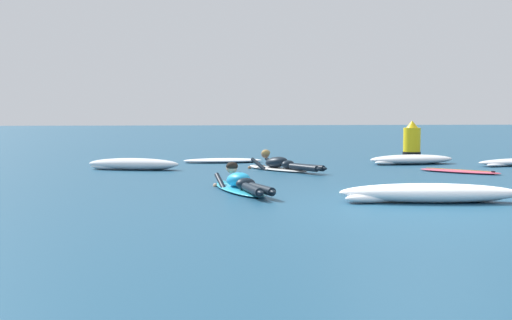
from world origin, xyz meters
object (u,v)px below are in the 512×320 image
drifting_surfboard (460,171)px  surfer_far (281,165)px  surfer_near (241,184)px  channel_marker_buoy (412,141)px

drifting_surfboard → surfer_far: bearing=165.6°
surfer_far → drifting_surfboard: surfer_far is taller
surfer_near → channel_marker_buoy: bearing=52.8°
drifting_surfboard → channel_marker_buoy: 6.15m
surfer_far → channel_marker_buoy: 7.28m
surfer_far → channel_marker_buoy: (5.30, 4.97, 0.33)m
surfer_near → surfer_far: (1.39, 3.86, 0.01)m
surfer_near → drifting_surfboard: size_ratio=1.49×
surfer_far → drifting_surfboard: bearing=-14.4°
channel_marker_buoy → surfer_far: bearing=-136.9°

